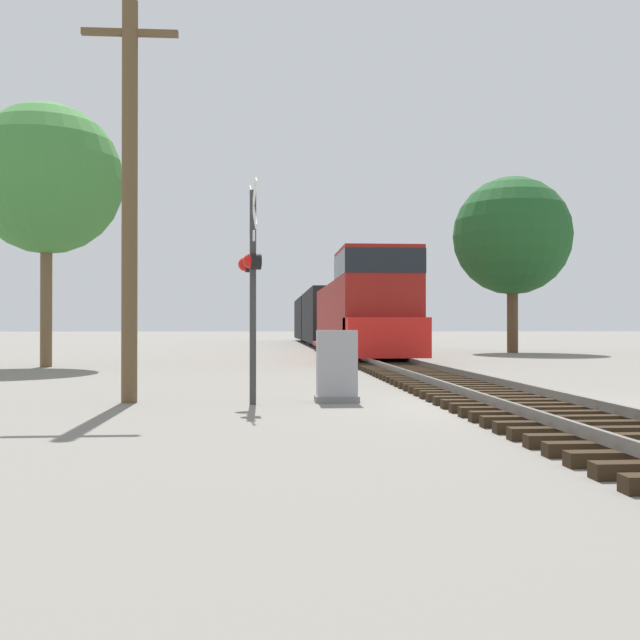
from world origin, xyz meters
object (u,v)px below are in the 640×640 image
at_px(crossing_signal_near, 252,273).
at_px(relay_cabinet, 337,367).
at_px(freight_train, 329,318).
at_px(tree_mid_background, 512,236).
at_px(tree_far_right, 47,179).
at_px(utility_pole, 130,195).

distance_m(crossing_signal_near, relay_cabinet, 2.39).
distance_m(freight_train, tree_mid_background, 15.24).
height_order(freight_train, tree_far_right, tree_far_right).
distance_m(utility_pole, tree_far_right, 14.09).
bearing_deg(utility_pole, tree_mid_background, 58.03).
bearing_deg(relay_cabinet, freight_train, 85.39).
xyz_separation_m(relay_cabinet, tree_far_right, (-9.10, 12.98, 5.98)).
relative_size(crossing_signal_near, utility_pole, 0.54).
bearing_deg(crossing_signal_near, freight_train, 163.96).
bearing_deg(relay_cabinet, crossing_signal_near, -168.74).
height_order(relay_cabinet, tree_mid_background, tree_mid_background).
distance_m(relay_cabinet, tree_mid_background, 29.04).
bearing_deg(relay_cabinet, tree_mid_background, 64.89).
bearing_deg(freight_train, tree_far_right, -116.52).
relative_size(freight_train, tree_far_right, 5.50).
bearing_deg(relay_cabinet, tree_far_right, 125.04).
distance_m(relay_cabinet, tree_far_right, 16.94).
bearing_deg(tree_mid_background, relay_cabinet, -115.11).
xyz_separation_m(relay_cabinet, utility_pole, (-3.90, 0.17, 3.24)).
height_order(crossing_signal_near, utility_pole, utility_pole).
relative_size(relay_cabinet, tree_far_right, 0.15).
xyz_separation_m(crossing_signal_near, tree_far_right, (-7.50, 13.30, 4.24)).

